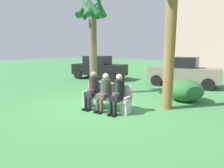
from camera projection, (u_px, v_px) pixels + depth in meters
name	position (u px, v px, depth m)	size (l,w,h in m)	color
ground_plane	(100.00, 107.00, 6.82)	(80.00, 80.00, 0.00)	#3F8245
park_bench	(107.00, 98.00, 6.53)	(1.78, 0.44, 0.90)	#B7AD9E
seated_man_left	(92.00, 88.00, 6.64)	(0.34, 0.72, 1.30)	#23232D
seated_man_middle	(104.00, 90.00, 6.38)	(0.34, 0.72, 1.27)	#4C473D
seated_man_right	(118.00, 92.00, 6.10)	(0.34, 0.72, 1.28)	black
palm_tree_tall	(92.00, 25.00, 8.43)	(1.43, 1.52, 4.64)	brown
palm_tree_short	(172.00, 1.00, 6.10)	(1.71, 1.73, 5.21)	brown
shrub_near_bench	(185.00, 90.00, 7.63)	(1.43, 1.31, 0.90)	#2B6832
parked_car_near	(99.00, 68.00, 13.79)	(4.03, 2.00, 1.68)	black
parked_car_far	(183.00, 72.00, 10.96)	(3.92, 1.75, 1.68)	slate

